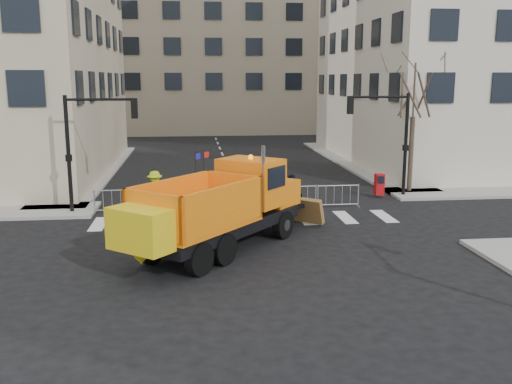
{
  "coord_description": "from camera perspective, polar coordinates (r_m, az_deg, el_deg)",
  "views": [
    {
      "loc": [
        -2.46,
        -18.73,
        6.12
      ],
      "look_at": [
        -0.07,
        2.5,
        1.85
      ],
      "focal_mm": 40.0,
      "sensor_mm": 36.0,
      "label": 1
    }
  ],
  "objects": [
    {
      "name": "worker",
      "position": [
        26.08,
        -10.06,
        0.02
      ],
      "size": [
        1.4,
        1.13,
        1.9
      ],
      "primitive_type": "imported",
      "rotation": [
        0.0,
        0.0,
        0.4
      ],
      "color": "#AEBB16",
      "rests_on": "sidewalk_back"
    },
    {
      "name": "cop_a",
      "position": [
        24.4,
        0.79,
        -1.05
      ],
      "size": [
        0.76,
        0.61,
        1.81
      ],
      "primitive_type": "imported",
      "rotation": [
        0.0,
        0.0,
        3.44
      ],
      "color": "black",
      "rests_on": "ground"
    },
    {
      "name": "building_far",
      "position": [
        71.02,
        -4.61,
        16.01
      ],
      "size": [
        30.0,
        18.0,
        24.0
      ],
      "primitive_type": "cube",
      "color": "tan",
      "rests_on": "ground"
    },
    {
      "name": "plow_truck",
      "position": [
        20.22,
        -3.86,
        -1.44
      ],
      "size": [
        8.18,
        9.08,
        3.76
      ],
      "rotation": [
        0.0,
        0.0,
        0.88
      ],
      "color": "black",
      "rests_on": "ground"
    },
    {
      "name": "sidewalk_back",
      "position": [
        28.0,
        -1.24,
        -1.17
      ],
      "size": [
        64.0,
        5.0,
        0.15
      ],
      "primitive_type": "cube",
      "color": "gray",
      "rests_on": "ground"
    },
    {
      "name": "street_tree",
      "position": [
        31.56,
        15.37,
        6.59
      ],
      "size": [
        3.0,
        3.0,
        7.5
      ],
      "primitive_type": null,
      "color": "#382B21",
      "rests_on": "ground"
    },
    {
      "name": "cop_c",
      "position": [
        24.79,
        3.63,
        -0.57
      ],
      "size": [
        1.27,
        1.14,
        2.07
      ],
      "primitive_type": "imported",
      "rotation": [
        0.0,
        0.0,
        3.79
      ],
      "color": "black",
      "rests_on": "ground"
    },
    {
      "name": "ground",
      "position": [
        19.86,
        1.01,
        -6.65
      ],
      "size": [
        120.0,
        120.0,
        0.0
      ],
      "primitive_type": "plane",
      "color": "black",
      "rests_on": "ground"
    },
    {
      "name": "crowd_barriers",
      "position": [
        26.97,
        -2.66,
        -0.63
      ],
      "size": [
        12.6,
        0.6,
        1.1
      ],
      "primitive_type": null,
      "color": "#9EA0A5",
      "rests_on": "ground"
    },
    {
      "name": "newspaper_box",
      "position": [
        30.36,
        12.23,
        0.75
      ],
      "size": [
        0.46,
        0.42,
        1.1
      ],
      "primitive_type": "cube",
      "rotation": [
        0.0,
        0.0,
        0.04
      ],
      "color": "#AF0D11",
      "rests_on": "sidewalk_back"
    },
    {
      "name": "cop_b",
      "position": [
        24.97,
        2.07,
        -0.83
      ],
      "size": [
        0.96,
        0.8,
        1.76
      ],
      "primitive_type": "imported",
      "rotation": [
        0.0,
        0.0,
        2.97
      ],
      "color": "black",
      "rests_on": "ground"
    },
    {
      "name": "traffic_light_left",
      "position": [
        27.03,
        -18.24,
        3.46
      ],
      "size": [
        0.18,
        0.18,
        5.4
      ],
      "primitive_type": "cylinder",
      "color": "black",
      "rests_on": "ground"
    },
    {
      "name": "traffic_light_right",
      "position": [
        30.48,
        14.74,
        4.48
      ],
      "size": [
        0.18,
        0.18,
        5.4
      ],
      "primitive_type": "cylinder",
      "color": "black",
      "rests_on": "ground"
    }
  ]
}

